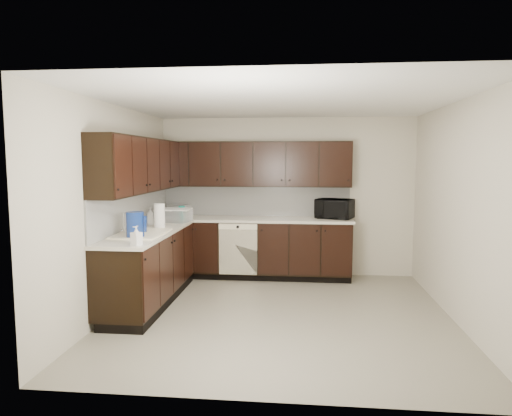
{
  "coord_description": "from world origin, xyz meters",
  "views": [
    {
      "loc": [
        0.25,
        -5.29,
        1.84
      ],
      "look_at": [
        -0.35,
        0.6,
        1.21
      ],
      "focal_mm": 32.0,
      "sensor_mm": 36.0,
      "label": 1
    }
  ],
  "objects": [
    {
      "name": "backsplash",
      "position": [
        -1.22,
        1.32,
        1.18
      ],
      "size": [
        3.0,
        2.8,
        0.48
      ],
      "color": "silver",
      "rests_on": "countertop"
    },
    {
      "name": "wall_front",
      "position": [
        0.0,
        -2.0,
        1.25
      ],
      "size": [
        4.0,
        0.02,
        2.5
      ],
      "primitive_type": "cube",
      "color": "beige",
      "rests_on": "floor"
    },
    {
      "name": "lower_cabinets",
      "position": [
        -1.01,
        1.11,
        0.41
      ],
      "size": [
        3.0,
        2.8,
        0.9
      ],
      "color": "black",
      "rests_on": "floor"
    },
    {
      "name": "soap_bottle_b",
      "position": [
        -1.83,
        0.78,
        1.06
      ],
      "size": [
        0.11,
        0.12,
        0.25
      ],
      "primitive_type": "imported",
      "rotation": [
        0.0,
        0.0,
        -0.24
      ],
      "color": "gray",
      "rests_on": "countertop"
    },
    {
      "name": "wall_back",
      "position": [
        0.0,
        2.0,
        1.25
      ],
      "size": [
        4.0,
        0.02,
        2.5
      ],
      "primitive_type": "cube",
      "color": "beige",
      "rests_on": "floor"
    },
    {
      "name": "microwave",
      "position": [
        0.75,
        1.76,
        1.09
      ],
      "size": [
        0.64,
        0.54,
        0.3
      ],
      "primitive_type": "imported",
      "rotation": [
        0.0,
        0.0,
        -0.37
      ],
      "color": "black",
      "rests_on": "countertop"
    },
    {
      "name": "paper_towel_roll",
      "position": [
        -1.63,
        0.56,
        1.1
      ],
      "size": [
        0.19,
        0.19,
        0.32
      ],
      "primitive_type": "cylinder",
      "rotation": [
        0.0,
        0.0,
        -0.38
      ],
      "color": "white",
      "rests_on": "countertop"
    },
    {
      "name": "wall_right",
      "position": [
        2.0,
        0.0,
        1.25
      ],
      "size": [
        0.02,
        4.0,
        2.5
      ],
      "primitive_type": "cube",
      "color": "beige",
      "rests_on": "floor"
    },
    {
      "name": "sink",
      "position": [
        -1.68,
        -0.01,
        0.88
      ],
      "size": [
        0.54,
        0.82,
        0.42
      ],
      "color": "#F8EECB",
      "rests_on": "countertop"
    },
    {
      "name": "teal_tumbler",
      "position": [
        -1.54,
        1.35,
        1.04
      ],
      "size": [
        0.12,
        0.12,
        0.21
      ],
      "primitive_type": "cylinder",
      "rotation": [
        0.0,
        0.0,
        -0.29
      ],
      "color": "#0D8F7D",
      "rests_on": "countertop"
    },
    {
      "name": "countertop",
      "position": [
        -1.01,
        1.11,
        0.92
      ],
      "size": [
        3.03,
        2.83,
        0.04
      ],
      "color": "beige",
      "rests_on": "lower_cabinets"
    },
    {
      "name": "storage_bin",
      "position": [
        -1.61,
        1.15,
        1.03
      ],
      "size": [
        0.52,
        0.43,
        0.18
      ],
      "primitive_type": "cube",
      "rotation": [
        0.0,
        0.0,
        -0.19
      ],
      "color": "white",
      "rests_on": "countertop"
    },
    {
      "name": "wall_left",
      "position": [
        -2.0,
        0.0,
        1.25
      ],
      "size": [
        0.02,
        4.0,
        2.5
      ],
      "primitive_type": "cube",
      "color": "beige",
      "rests_on": "floor"
    },
    {
      "name": "dishwasher",
      "position": [
        -0.7,
        1.41,
        0.55
      ],
      "size": [
        0.58,
        0.04,
        0.78
      ],
      "color": "#F8EECB",
      "rests_on": "lower_cabinets"
    },
    {
      "name": "soap_bottle_a",
      "position": [
        -1.48,
        -0.7,
        1.04
      ],
      "size": [
        0.12,
        0.12,
        0.21
      ],
      "primitive_type": "imported",
      "rotation": [
        0.0,
        0.0,
        -0.42
      ],
      "color": "gray",
      "rests_on": "countertop"
    },
    {
      "name": "floor",
      "position": [
        0.0,
        0.0,
        0.0
      ],
      "size": [
        4.0,
        4.0,
        0.0
      ],
      "primitive_type": "plane",
      "color": "gray",
      "rests_on": "ground"
    },
    {
      "name": "upper_cabinets",
      "position": [
        -1.1,
        1.2,
        1.77
      ],
      "size": [
        3.0,
        2.8,
        0.7
      ],
      "color": "black",
      "rests_on": "wall_back"
    },
    {
      "name": "blue_pitcher",
      "position": [
        -1.65,
        -0.28,
        1.09
      ],
      "size": [
        0.21,
        0.21,
        0.31
      ],
      "primitive_type": "cylinder",
      "rotation": [
        0.0,
        0.0,
        -0.01
      ],
      "color": "navy",
      "rests_on": "countertop"
    },
    {
      "name": "toaster_oven",
      "position": [
        -1.68,
        1.7,
        1.04
      ],
      "size": [
        0.38,
        0.34,
        0.2
      ],
      "primitive_type": "cube",
      "rotation": [
        0.0,
        0.0,
        -0.42
      ],
      "color": "silver",
      "rests_on": "countertop"
    },
    {
      "name": "ceiling",
      "position": [
        0.0,
        0.0,
        2.5
      ],
      "size": [
        4.0,
        4.0,
        0.0
      ],
      "primitive_type": "plane",
      "rotation": [
        3.14,
        0.0,
        0.0
      ],
      "color": "white",
      "rests_on": "wall_back"
    }
  ]
}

